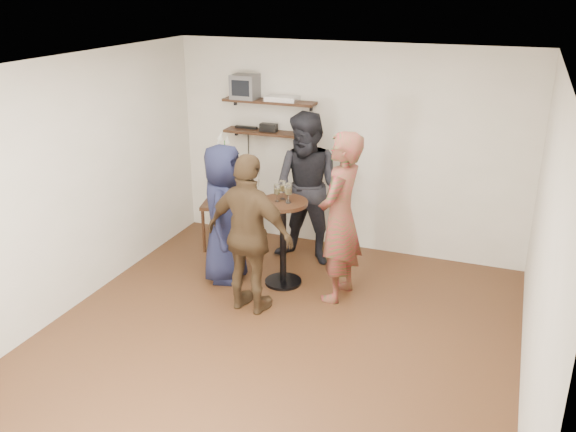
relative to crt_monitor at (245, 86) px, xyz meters
The scene contains 18 objects.
room 2.81m from the crt_monitor, 60.89° to the right, with size 4.58×5.08×2.68m.
shelf_upper 0.36m from the crt_monitor, ahead, with size 1.20×0.25×0.04m, color black.
shelf_lower 0.65m from the crt_monitor, ahead, with size 1.20×0.25×0.04m, color black.
crt_monitor is the anchor object (origin of this frame).
dvd_deck 0.51m from the crt_monitor, ahead, with size 0.40×0.24×0.06m, color silver.
radio 0.59m from the crt_monitor, ahead, with size 0.22×0.10×0.10m, color black.
power_strip 0.54m from the crt_monitor, 117.70° to the left, with size 0.30×0.05×0.03m, color black.
side_table 1.57m from the crt_monitor, 98.77° to the right, with size 0.64×0.64×0.64m.
vase_lilies 1.21m from the crt_monitor, 98.86° to the right, with size 0.19×0.19×0.93m.
drinks_table 2.05m from the crt_monitor, 50.70° to the right, with size 0.55×0.55×1.00m.
wine_glass_fl 1.76m from the crt_monitor, 53.17° to the right, with size 0.06×0.06×0.19m.
wine_glass_fr 1.82m from the crt_monitor, 49.30° to the right, with size 0.07×0.07×0.22m.
wine_glass_bl 1.70m from the crt_monitor, 50.05° to the right, with size 0.07×0.07×0.21m.
wine_glass_br 1.77m from the crt_monitor, 48.88° to the right, with size 0.06×0.06×0.19m.
person_plaid 2.34m from the crt_monitor, 37.44° to the right, with size 0.68×0.44×1.86m, color #B51430.
person_dark 1.59m from the crt_monitor, 26.10° to the right, with size 0.90×0.70×1.86m, color black.
person_navy 1.80m from the crt_monitor, 77.03° to the right, with size 0.79×0.51×1.61m, color #161933.
person_brown 2.36m from the crt_monitor, 64.94° to the right, with size 0.99×0.41×1.69m, color #402E1B.
Camera 1 is at (1.94, -4.66, 3.26)m, focal length 38.00 mm.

